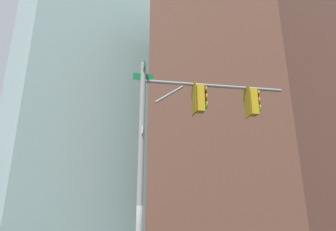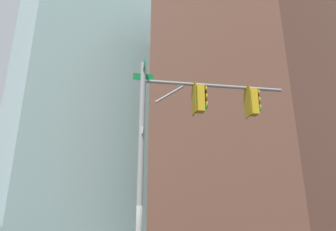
{
  "view_description": "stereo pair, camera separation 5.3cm",
  "coord_description": "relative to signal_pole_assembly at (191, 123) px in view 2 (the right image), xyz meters",
  "views": [
    {
      "loc": [
        -8.73,
        5.1,
        2.12
      ],
      "look_at": [
        -0.54,
        -0.79,
        5.52
      ],
      "focal_mm": 32.71,
      "sensor_mm": 36.0,
      "label": 1
    },
    {
      "loc": [
        -8.76,
        5.05,
        2.12
      ],
      "look_at": [
        -0.54,
        -0.79,
        5.52
      ],
      "focal_mm": 32.71,
      "sensor_mm": 36.0,
      "label": 2
    }
  ],
  "objects": [
    {
      "name": "signal_pole_assembly",
      "position": [
        0.0,
        0.0,
        0.0
      ],
      "size": [
        2.84,
        5.11,
        7.49
      ],
      "rotation": [
        0.0,
        0.0,
        4.26
      ],
      "color": "gray",
      "rests_on": "ground_plane"
    },
    {
      "name": "building_brick_nearside",
      "position": [
        14.37,
        -22.59,
        12.37
      ],
      "size": [
        20.51,
        18.36,
        35.33
      ],
      "primitive_type": "cube",
      "color": "brown",
      "rests_on": "ground_plane"
    },
    {
      "name": "building_brick_midblock",
      "position": [
        19.92,
        -46.23,
        15.88
      ],
      "size": [
        18.1,
        19.39,
        42.35
      ],
      "primitive_type": "cube",
      "color": "brown",
      "rests_on": "ground_plane"
    },
    {
      "name": "building_glass_tower",
      "position": [
        44.13,
        -15.08,
        27.16
      ],
      "size": [
        25.27,
        31.73,
        64.91
      ],
      "primitive_type": "cube",
      "color": "#9EC6C1",
      "rests_on": "ground_plane"
    }
  ]
}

